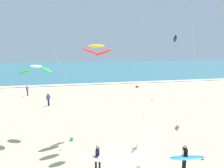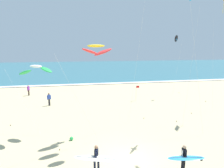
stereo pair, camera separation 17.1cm
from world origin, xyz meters
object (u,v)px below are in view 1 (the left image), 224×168
(lifeguard_flag, at_px, (136,91))
(beach_ball, at_px, (72,139))
(kite_arc_golden_high, at_px, (96,50))
(surfer_trailing, at_px, (97,158))
(kite_arc_ivory_distant, at_px, (36,70))
(kite_delta_charcoal_near, at_px, (175,39))
(bystander_purple_top, at_px, (27,90))
(surfer_lead, at_px, (186,157))
(bystander_blue_top, at_px, (48,99))

(lifeguard_flag, bearing_deg, beach_ball, -130.20)
(beach_ball, bearing_deg, lifeguard_flag, 49.80)
(lifeguard_flag, bearing_deg, kite_arc_golden_high, -121.87)
(surfer_trailing, xyz_separation_m, kite_arc_golden_high, (0.51, 4.08, 5.88))
(kite_arc_ivory_distant, bearing_deg, kite_arc_golden_high, -19.82)
(kite_arc_golden_high, bearing_deg, surfer_trailing, -97.12)
(kite_delta_charcoal_near, bearing_deg, bystander_purple_top, 169.25)
(bystander_purple_top, xyz_separation_m, lifeguard_flag, (15.00, -5.60, 0.45))
(kite_delta_charcoal_near, xyz_separation_m, bystander_purple_top, (-21.12, 4.01, -7.46))
(kite_delta_charcoal_near, relative_size, kite_arc_ivory_distant, 1.52)
(surfer_lead, xyz_separation_m, bystander_blue_top, (-9.29, 15.03, -0.23))
(bystander_purple_top, bearing_deg, kite_arc_ivory_distant, -73.94)
(surfer_lead, distance_m, surfer_trailing, 4.99)
(kite_delta_charcoal_near, relative_size, kite_arc_golden_high, 1.20)
(lifeguard_flag, bearing_deg, surfer_lead, -97.49)
(surfer_lead, relative_size, bystander_purple_top, 1.30)
(surfer_trailing, xyz_separation_m, lifeguard_flag, (6.92, 14.40, 0.21))
(surfer_lead, distance_m, kite_arc_golden_high, 8.86)
(bystander_blue_top, bearing_deg, surfer_lead, -58.28)
(kite_arc_ivory_distant, bearing_deg, bystander_blue_top, 92.82)
(bystander_purple_top, bearing_deg, bystander_blue_top, -57.54)
(kite_arc_ivory_distant, bearing_deg, surfer_lead, -36.40)
(kite_arc_ivory_distant, xyz_separation_m, bystander_blue_top, (-0.42, 8.49, -4.64))
(surfer_trailing, bearing_deg, beach_ball, 108.33)
(bystander_blue_top, bearing_deg, bystander_purple_top, 122.46)
(kite_arc_golden_high, distance_m, lifeguard_flag, 13.41)
(kite_delta_charcoal_near, xyz_separation_m, beach_ball, (-14.53, -11.53, -8.13))
(surfer_lead, xyz_separation_m, kite_arc_ivory_distant, (-8.87, 6.54, 4.41))
(bystander_blue_top, bearing_deg, kite_delta_charcoal_near, 5.93)
(surfer_lead, relative_size, bystander_blue_top, 1.30)
(kite_arc_ivory_distant, height_order, beach_ball, kite_arc_ivory_distant)
(kite_arc_ivory_distant, relative_size, bystander_purple_top, 3.65)
(bystander_purple_top, bearing_deg, kite_arc_golden_high, -61.67)
(kite_arc_ivory_distant, xyz_separation_m, lifeguard_flag, (10.88, 8.71, -4.18))
(surfer_lead, relative_size, kite_arc_golden_high, 0.28)
(kite_arc_golden_high, bearing_deg, surfer_lead, -48.20)
(surfer_lead, bearing_deg, kite_arc_ivory_distant, 143.60)
(kite_arc_ivory_distant, distance_m, lifeguard_flag, 14.55)
(kite_arc_golden_high, bearing_deg, beach_ball, 169.32)
(kite_delta_charcoal_near, bearing_deg, surfer_trailing, -129.23)
(kite_arc_ivory_distant, height_order, bystander_purple_top, kite_arc_ivory_distant)
(kite_arc_golden_high, xyz_separation_m, bystander_blue_top, (-4.88, 10.10, -6.12))
(surfer_trailing, xyz_separation_m, kite_arc_ivory_distant, (-3.95, 5.69, 4.40))
(kite_delta_charcoal_near, distance_m, lifeguard_flag, 9.44)
(beach_ball, bearing_deg, bystander_purple_top, 112.99)
(surfer_lead, height_order, kite_arc_golden_high, kite_arc_golden_high)
(bystander_blue_top, relative_size, beach_ball, 5.68)
(kite_arc_golden_high, height_order, lifeguard_flag, kite_arc_golden_high)
(surfer_trailing, distance_m, kite_arc_ivory_distant, 8.21)
(bystander_purple_top, xyz_separation_m, beach_ball, (6.60, -15.54, -0.67))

